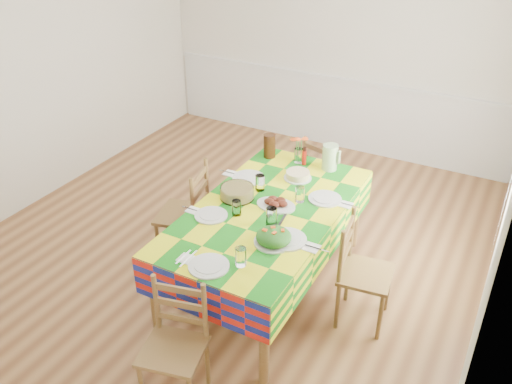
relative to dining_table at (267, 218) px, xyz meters
The scene contains 22 objects.
room 0.98m from the dining_table, 144.04° to the left, with size 4.58×5.08×2.78m.
wainscot 2.98m from the dining_table, 101.47° to the left, with size 4.41×0.06×0.92m.
dining_table is the anchor object (origin of this frame).
setting_near_head 0.81m from the dining_table, 86.43° to the right, with size 0.45×0.30×0.13m.
setting_left_near 0.40m from the dining_table, 136.72° to the right, with size 0.47×0.28×0.12m.
setting_left_far 0.45m from the dining_table, 134.88° to the left, with size 0.52×0.31×0.14m.
setting_right_near 0.39m from the dining_table, 46.57° to the right, with size 0.56×0.32×0.14m.
setting_right_far 0.43m from the dining_table, 45.52° to the left, with size 0.51×0.29×0.13m.
meat_platter 0.14m from the dining_table, 56.53° to the left, with size 0.32×0.23×0.06m.
salad_platter 0.48m from the dining_table, 57.27° to the right, with size 0.28×0.28×0.12m.
pasta_bowl 0.32m from the dining_table, behind, with size 0.28×0.28×0.10m.
cake 0.57m from the dining_table, 89.27° to the left, with size 0.24×0.24×0.07m.
serving_utensils 0.19m from the dining_table, 28.86° to the right, with size 0.14×0.32×0.01m.
flower_vase 0.87m from the dining_table, 97.92° to the left, with size 0.16×0.13×0.26m.
hot_sauce 0.85m from the dining_table, 93.73° to the left, with size 0.04×0.04×0.17m, color red.
green_pitcher 0.90m from the dining_table, 78.01° to the left, with size 0.14×0.14×0.23m, color #A6CC90.
tea_pitcher 0.93m from the dining_table, 116.07° to the left, with size 0.11×0.11×0.22m, color black.
name_card 0.95m from the dining_table, 90.35° to the right, with size 0.07×0.02×0.02m, color silver.
chair_near 1.30m from the dining_table, 90.41° to the right, with size 0.46×0.45×0.88m.
chair_far 1.30m from the dining_table, 90.50° to the left, with size 0.47×0.46×0.88m.
chair_left 0.83m from the dining_table, behind, with size 0.49×0.51×0.96m.
chair_right 0.84m from the dining_table, ahead, with size 0.43×0.44×0.91m.
Camera 1 is at (2.23, -3.66, 3.05)m, focal length 38.00 mm.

